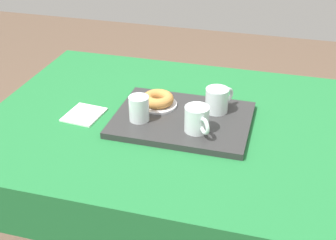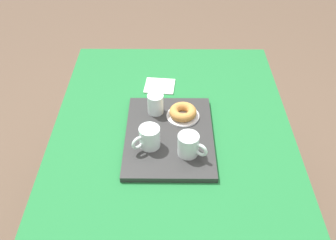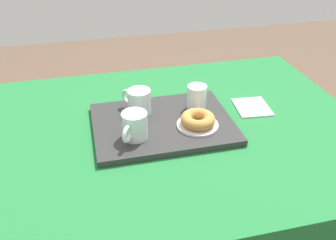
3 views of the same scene
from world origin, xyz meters
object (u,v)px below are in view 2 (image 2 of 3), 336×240
dining_table (172,153)px  tea_mug_right (189,145)px  paper_napkin (160,86)px  sugar_donut_left (183,112)px  serving_tray (169,136)px  water_glass_near (156,105)px  donut_plate_left (183,116)px  tea_mug_left (149,138)px

dining_table → tea_mug_right: (-0.12, -0.06, 0.16)m
paper_napkin → sugar_donut_left: bearing=-157.1°
sugar_donut_left → dining_table: bearing=153.6°
sugar_donut_left → paper_napkin: sugar_donut_left is taller
serving_tray → water_glass_near: (0.13, 0.06, 0.05)m
dining_table → serving_tray: size_ratio=2.91×
serving_tray → paper_napkin: serving_tray is taller
donut_plate_left → tea_mug_left: bearing=142.3°
tea_mug_left → sugar_donut_left: bearing=-37.7°
dining_table → sugar_donut_left: sugar_donut_left is taller
water_glass_near → dining_table: bearing=-149.7°
tea_mug_right → sugar_donut_left: (0.20, 0.02, -0.01)m
dining_table → paper_napkin: 0.34m
tea_mug_left → sugar_donut_left: tea_mug_left is taller
tea_mug_left → tea_mug_right: size_ratio=0.96×
tea_mug_left → paper_napkin: bearing=-4.0°
tea_mug_right → tea_mug_left: bearing=75.2°
donut_plate_left → sugar_donut_left: sugar_donut_left is taller
paper_napkin → tea_mug_right: bearing=-165.3°
donut_plate_left → paper_napkin: (0.23, 0.10, -0.02)m
tea_mug_left → water_glass_near: size_ratio=1.24×
dining_table → tea_mug_left: bearing=133.1°
water_glass_near → tea_mug_left: bearing=175.0°
paper_napkin → tea_mug_left: bearing=176.0°
dining_table → tea_mug_right: tea_mug_right is taller
water_glass_near → serving_tray: bearing=-157.0°
sugar_donut_left → donut_plate_left: bearing=90.0°
donut_plate_left → serving_tray: bearing=151.6°
serving_tray → donut_plate_left: 0.11m
tea_mug_right → water_glass_near: size_ratio=1.29×
serving_tray → paper_napkin: bearing=7.6°
tea_mug_left → sugar_donut_left: size_ratio=0.94×
serving_tray → tea_mug_left: (-0.06, 0.07, 0.05)m
dining_table → tea_mug_right: size_ratio=12.11×
tea_mug_left → water_glass_near: (0.19, -0.02, -0.00)m
dining_table → tea_mug_left: tea_mug_left is taller
tea_mug_right → donut_plate_left: bearing=4.4°
sugar_donut_left → tea_mug_right: bearing=-175.6°
water_glass_near → paper_napkin: water_glass_near is taller
tea_mug_left → dining_table: bearing=-46.9°
tea_mug_left → sugar_donut_left: (0.16, -0.13, -0.01)m
donut_plate_left → paper_napkin: donut_plate_left is taller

